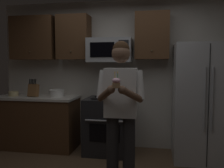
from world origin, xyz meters
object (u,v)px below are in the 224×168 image
object	(u,v)px
oven_range	(109,125)
knife_block	(33,90)
cupcake	(116,83)
bowl_large_white	(57,93)
refrigerator	(204,102)
bowl_small_colored	(14,93)
person	(121,105)
microwave	(110,50)

from	to	relation	value
oven_range	knife_block	distance (m)	1.45
cupcake	bowl_large_white	bearing A→B (deg)	131.32
oven_range	bowl_large_white	world-z (taller)	bowl_large_white
refrigerator	knife_block	size ratio (longest dim) A/B	5.63
knife_block	refrigerator	bearing A→B (deg)	-0.19
bowl_small_colored	knife_block	bearing A→B (deg)	-2.69
knife_block	person	distance (m)	2.01
refrigerator	person	bearing A→B (deg)	-136.89
refrigerator	person	size ratio (longest dim) A/B	1.02
microwave	knife_block	size ratio (longest dim) A/B	2.31
person	bowl_large_white	bearing A→B (deg)	138.47
person	cupcake	distance (m)	0.44
microwave	person	distance (m)	1.47
oven_range	microwave	size ratio (longest dim) A/B	1.26
oven_range	person	distance (m)	1.28
person	knife_block	bearing A→B (deg)	147.76
bowl_large_white	knife_block	bearing A→B (deg)	-167.98
bowl_large_white	bowl_small_colored	distance (m)	0.79
microwave	bowl_small_colored	distance (m)	1.89
oven_range	cupcake	bearing A→B (deg)	-75.71
microwave	cupcake	distance (m)	1.65
cupcake	microwave	bearing A→B (deg)	103.23
bowl_large_white	person	bearing A→B (deg)	-41.53
microwave	person	size ratio (longest dim) A/B	0.42
microwave	knife_block	xyz separation A→B (m)	(-1.34, -0.15, -0.68)
oven_range	bowl_large_white	xyz separation A→B (m)	(-0.94, 0.05, 0.52)
oven_range	person	bearing A→B (deg)	-71.69
bowl_small_colored	cupcake	bearing A→B (deg)	-34.12
bowl_large_white	person	world-z (taller)	person
microwave	bowl_large_white	world-z (taller)	microwave
knife_block	cupcake	bearing A→B (deg)	-39.50
person	cupcake	xyz separation A→B (m)	(0.00, -0.33, 0.30)
microwave	person	xyz separation A→B (m)	(0.36, -1.22, -0.72)
bowl_large_white	bowl_small_colored	size ratio (longest dim) A/B	1.47
microwave	bowl_small_colored	xyz separation A→B (m)	(-1.73, -0.13, -0.76)
person	refrigerator	bearing A→B (deg)	43.11
bowl_small_colored	cupcake	xyz separation A→B (m)	(2.10, -1.42, 0.33)
knife_block	cupcake	distance (m)	2.22
refrigerator	knife_block	xyz separation A→B (m)	(-2.84, 0.01, 0.14)
refrigerator	cupcake	size ratio (longest dim) A/B	10.35
refrigerator	bowl_large_white	distance (m)	2.44
refrigerator	bowl_small_colored	world-z (taller)	refrigerator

